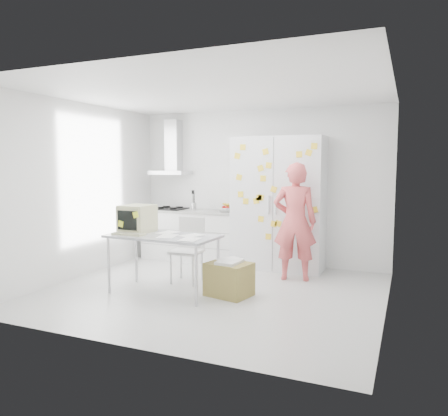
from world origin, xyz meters
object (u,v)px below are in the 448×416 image
at_px(desk, 146,226).
at_px(chair, 189,245).
at_px(person, 295,222).
at_px(cardboard_box, 229,279).

height_order(desk, chair, desk).
relative_size(person, chair, 1.86).
xyz_separation_m(desk, cardboard_box, (1.16, 0.19, -0.67)).
bearing_deg(chair, desk, -120.29).
bearing_deg(chair, person, 22.48).
height_order(person, cardboard_box, person).
bearing_deg(person, cardboard_box, 50.88).
xyz_separation_m(person, chair, (-1.44, -0.70, -0.35)).
xyz_separation_m(person, desk, (-1.76, -1.34, 0.01)).
relative_size(person, desk, 1.18).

